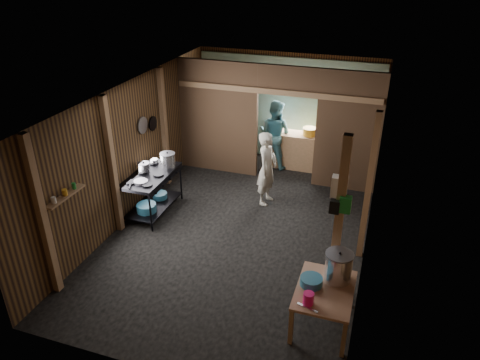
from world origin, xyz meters
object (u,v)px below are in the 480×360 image
(prep_table, at_px, (323,307))
(stock_pot, at_px, (338,267))
(yellow_tub, at_px, (310,132))
(stove_pot_large, at_px, (168,160))
(gas_range, at_px, (153,193))
(cook, at_px, (267,168))
(pink_bucket, at_px, (308,299))

(prep_table, height_order, stock_pot, stock_pot)
(yellow_tub, bearing_deg, stove_pot_large, -132.68)
(gas_range, height_order, cook, cook)
(gas_range, distance_m, cook, 2.34)
(stove_pot_large, bearing_deg, stock_pot, -30.49)
(prep_table, distance_m, pink_bucket, 0.56)
(gas_range, distance_m, prep_table, 4.21)
(prep_table, bearing_deg, gas_range, 151.75)
(pink_bucket, bearing_deg, cook, 113.66)
(cook, bearing_deg, stove_pot_large, 117.26)
(cook, bearing_deg, stock_pot, -140.30)
(prep_table, distance_m, cook, 3.55)
(stove_pot_large, bearing_deg, prep_table, -34.30)
(pink_bucket, relative_size, yellow_tub, 0.53)
(prep_table, xyz_separation_m, yellow_tub, (-1.18, 4.98, 0.63))
(prep_table, xyz_separation_m, stove_pot_large, (-3.54, 2.41, 0.66))
(stove_pot_large, distance_m, stock_pot, 4.25)
(gas_range, height_order, pink_bucket, gas_range)
(stove_pot_large, distance_m, cook, 1.99)
(gas_range, xyz_separation_m, stove_pot_large, (0.17, 0.42, 0.56))
(stove_pot_large, height_order, cook, cook)
(stock_pot, xyz_separation_m, pink_bucket, (-0.29, -0.61, -0.12))
(prep_table, bearing_deg, yellow_tub, 103.30)
(stock_pot, bearing_deg, prep_table, -115.61)
(pink_bucket, bearing_deg, gas_range, 146.49)
(stock_pot, relative_size, yellow_tub, 1.42)
(prep_table, xyz_separation_m, stock_pot, (0.12, 0.26, 0.52))
(stove_pot_large, distance_m, pink_bucket, 4.37)
(stock_pot, distance_m, yellow_tub, 4.90)
(prep_table, distance_m, stock_pot, 0.59)
(stock_pot, bearing_deg, yellow_tub, 105.39)
(stock_pot, bearing_deg, pink_bucket, -115.41)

